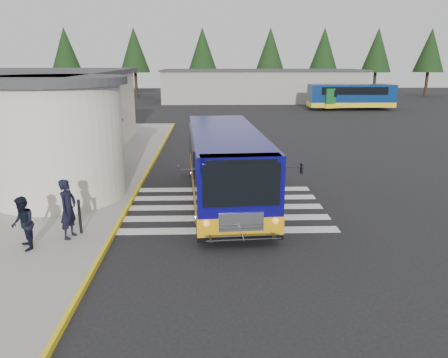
{
  "coord_description": "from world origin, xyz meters",
  "views": [
    {
      "loc": [
        -0.81,
        -16.93,
        5.63
      ],
      "look_at": [
        -0.33,
        -0.5,
        1.06
      ],
      "focal_mm": 35.0,
      "sensor_mm": 36.0,
      "label": 1
    }
  ],
  "objects_px": {
    "transit_bus": "(226,168)",
    "pedestrian_a": "(68,209)",
    "pedestrian_b": "(23,224)",
    "far_bus_a": "(351,96)",
    "far_bus_b": "(354,97)",
    "bollard": "(80,217)"
  },
  "relations": [
    {
      "from": "transit_bus",
      "to": "far_bus_a",
      "type": "relative_size",
      "value": 1.1
    },
    {
      "from": "far_bus_b",
      "to": "pedestrian_a",
      "type": "bearing_deg",
      "value": 136.87
    },
    {
      "from": "pedestrian_a",
      "to": "far_bus_a",
      "type": "bearing_deg",
      "value": -14.56
    },
    {
      "from": "transit_bus",
      "to": "pedestrian_a",
      "type": "distance_m",
      "value": 6.41
    },
    {
      "from": "bollard",
      "to": "far_bus_a",
      "type": "height_order",
      "value": "far_bus_a"
    },
    {
      "from": "pedestrian_a",
      "to": "far_bus_a",
      "type": "xyz_separation_m",
      "value": [
        20.17,
        36.1,
        0.48
      ]
    },
    {
      "from": "bollard",
      "to": "far_bus_a",
      "type": "xyz_separation_m",
      "value": [
        19.93,
        35.77,
        0.86
      ]
    },
    {
      "from": "transit_bus",
      "to": "pedestrian_a",
      "type": "bearing_deg",
      "value": -145.81
    },
    {
      "from": "pedestrian_b",
      "to": "far_bus_a",
      "type": "relative_size",
      "value": 0.17
    },
    {
      "from": "transit_bus",
      "to": "pedestrian_a",
      "type": "relative_size",
      "value": 5.46
    },
    {
      "from": "far_bus_b",
      "to": "far_bus_a",
      "type": "bearing_deg",
      "value": 120.49
    },
    {
      "from": "far_bus_b",
      "to": "pedestrian_b",
      "type": "bearing_deg",
      "value": 136.22
    },
    {
      "from": "bollard",
      "to": "transit_bus",
      "type": "bearing_deg",
      "value": 36.87
    },
    {
      "from": "bollard",
      "to": "pedestrian_b",
      "type": "bearing_deg",
      "value": -136.84
    },
    {
      "from": "transit_bus",
      "to": "far_bus_b",
      "type": "distance_m",
      "value": 36.22
    },
    {
      "from": "pedestrian_b",
      "to": "far_bus_b",
      "type": "relative_size",
      "value": 0.19
    },
    {
      "from": "pedestrian_a",
      "to": "bollard",
      "type": "xyz_separation_m",
      "value": [
        0.23,
        0.33,
        -0.38
      ]
    },
    {
      "from": "far_bus_b",
      "to": "bollard",
      "type": "bearing_deg",
      "value": 136.92
    },
    {
      "from": "bollard",
      "to": "far_bus_a",
      "type": "relative_size",
      "value": 0.12
    },
    {
      "from": "pedestrian_a",
      "to": "pedestrian_b",
      "type": "xyz_separation_m",
      "value": [
        -1.05,
        -0.87,
        -0.14
      ]
    },
    {
      "from": "pedestrian_b",
      "to": "pedestrian_a",
      "type": "bearing_deg",
      "value": 101.5
    },
    {
      "from": "pedestrian_a",
      "to": "bollard",
      "type": "height_order",
      "value": "pedestrian_a"
    }
  ]
}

